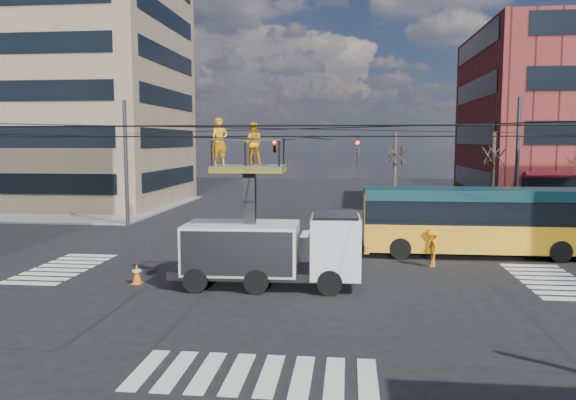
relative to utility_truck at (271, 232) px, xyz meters
The scene contains 12 objects.
ground 2.89m from the utility_truck, 69.35° to the left, with size 120.00×120.00×0.00m, color black.
sidewalk_nw 30.66m from the utility_truck, 131.50° to the left, with size 18.00×18.00×0.12m, color slate.
crosswalks 2.89m from the utility_truck, 69.35° to the left, with size 22.40×22.40×0.02m, color silver, non-canonical shape.
building_tower 35.92m from the utility_truck, 129.38° to the left, with size 18.06×16.06×30.00m.
overhead_network 3.29m from the utility_truck, 74.35° to the left, with size 24.24×24.24×8.00m.
tree_a 16.65m from the utility_truck, 69.64° to the left, with size 2.00×2.00×6.00m.
tree_b 19.54m from the utility_truck, 52.75° to the left, with size 2.00×2.00×6.00m.
utility_truck is the anchor object (origin of this frame).
city_bus 11.16m from the utility_truck, 36.04° to the left, with size 10.95×2.73×3.20m.
traffic_cone 5.40m from the utility_truck, behind, with size 0.36×0.36×0.78m, color #F05F0A.
worker_ground 3.41m from the utility_truck, behind, with size 1.06×0.44×1.82m, color #FF5C10.
flagger 7.66m from the utility_truck, 31.44° to the left, with size 1.06×0.61×1.65m, color orange.
Camera 1 is at (2.16, -22.40, 5.41)m, focal length 35.00 mm.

